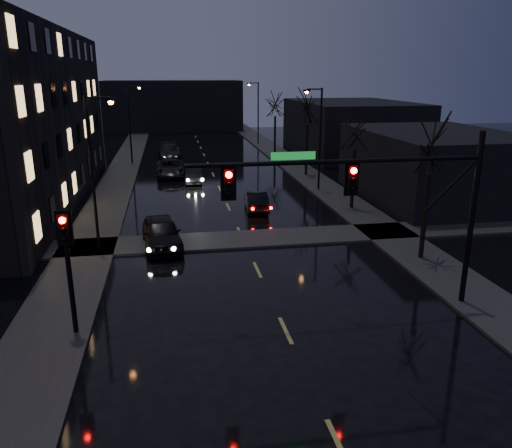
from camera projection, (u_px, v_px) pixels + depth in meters
name	position (u px, v px, depth m)	size (l,w,h in m)	color
sidewalk_left	(116.00, 184.00, 42.32)	(3.00, 140.00, 0.12)	#2D2D2B
sidewalk_right	(310.00, 177.00, 45.09)	(3.00, 140.00, 0.12)	#2D2D2B
sidewalk_cross	(244.00, 239.00, 28.14)	(40.00, 3.00, 0.12)	#2D2D2B
commercial_right_near	(435.00, 165.00, 37.03)	(10.00, 14.00, 5.00)	black
commercial_right_far	(351.00, 128.00, 57.89)	(12.00, 18.00, 6.00)	black
far_block	(173.00, 106.00, 82.66)	(22.00, 10.00, 8.00)	black
signal_mast	(383.00, 191.00, 18.41)	(11.11, 0.41, 7.00)	black
signal_pole_left	(67.00, 256.00, 17.09)	(0.35, 0.41, 4.53)	black
tree_near	(433.00, 136.00, 23.48)	(3.52, 3.52, 8.08)	black
tree_mid_a	(356.00, 124.00, 33.03)	(3.30, 3.30, 7.58)	black
tree_mid_b	(308.00, 102.00, 44.13)	(3.74, 3.74, 8.59)	black
tree_far	(275.00, 101.00, 57.49)	(3.43, 3.43, 7.88)	black
streetlight_l_near	(95.00, 162.00, 25.07)	(1.53, 0.28, 8.00)	black
streetlight_l_far	(131.00, 118.00, 50.55)	(1.53, 0.28, 8.00)	black
streetlight_r_mid	(318.00, 131.00, 38.86)	(1.53, 0.28, 8.00)	black
streetlight_r_far	(257.00, 108.00, 65.28)	(1.53, 0.28, 8.00)	black
oncoming_car_a	(161.00, 233.00, 26.78)	(1.95, 4.85, 1.65)	black
oncoming_car_b	(194.00, 175.00, 43.07)	(1.43, 4.10, 1.35)	black
oncoming_car_c	(171.00, 168.00, 45.66)	(2.51, 5.44, 1.51)	black
oncoming_car_d	(170.00, 152.00, 54.86)	(2.31, 5.67, 1.65)	black
lead_car	(256.00, 201.00, 34.18)	(1.42, 4.07, 1.34)	black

